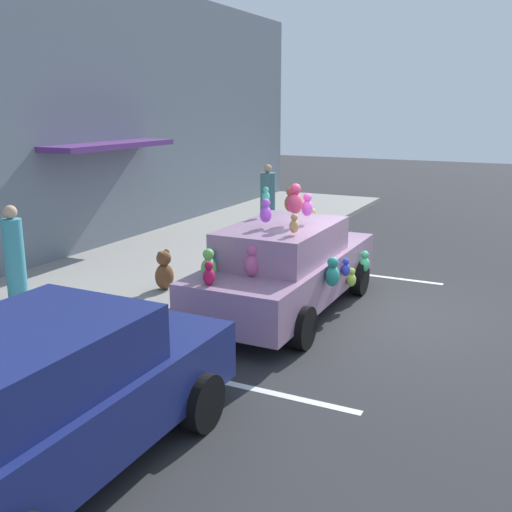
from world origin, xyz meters
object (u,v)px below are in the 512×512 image
object	(u,v)px
parked_sedan_behind	(46,398)
plush_covered_car	(287,266)
pedestrian_near_shopfront	(268,203)
pedestrian_walking_past	(15,257)
teddy_bear_on_sidewalk	(164,271)

from	to	relation	value
parked_sedan_behind	plush_covered_car	bearing A→B (deg)	-2.15
parked_sedan_behind	pedestrian_near_shopfront	size ratio (longest dim) A/B	2.22
pedestrian_near_shopfront	pedestrian_walking_past	bearing A→B (deg)	167.06
plush_covered_car	parked_sedan_behind	xyz separation A→B (m)	(-5.21, 0.20, -0.02)
pedestrian_walking_past	plush_covered_car	bearing A→B (deg)	-65.21
parked_sedan_behind	pedestrian_near_shopfront	bearing A→B (deg)	13.53
teddy_bear_on_sidewalk	pedestrian_near_shopfront	bearing A→B (deg)	3.26
teddy_bear_on_sidewalk	pedestrian_near_shopfront	xyz separation A→B (m)	(5.09, 0.29, 0.50)
pedestrian_near_shopfront	parked_sedan_behind	bearing A→B (deg)	-166.47
plush_covered_car	pedestrian_walking_past	bearing A→B (deg)	114.79
pedestrian_walking_past	parked_sedan_behind	bearing A→B (deg)	-129.50
plush_covered_car	pedestrian_near_shopfront	bearing A→B (deg)	28.35
parked_sedan_behind	pedestrian_walking_past	distance (m)	5.16
pedestrian_near_shopfront	pedestrian_walking_past	world-z (taller)	pedestrian_near_shopfront
parked_sedan_behind	teddy_bear_on_sidewalk	world-z (taller)	parked_sedan_behind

